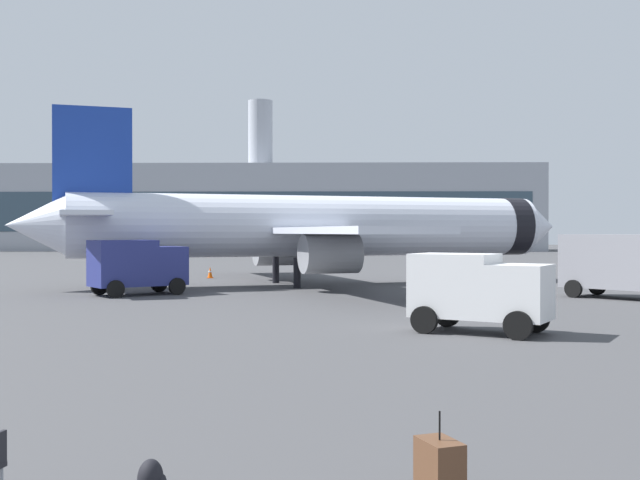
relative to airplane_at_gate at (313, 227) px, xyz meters
name	(u,v)px	position (x,y,z in m)	size (l,w,h in m)	color
airplane_at_gate	(313,227)	(0.00, 0.00, 0.00)	(34.72, 31.76, 10.50)	silver
service_truck	(137,265)	(-9.03, -8.06, -2.05)	(5.16, 4.64, 2.90)	navy
fuel_truck	(624,263)	(15.74, -9.80, -1.88)	(5.91, 5.97, 3.20)	gray
cargo_van	(478,289)	(6.11, -23.07, -2.21)	(4.82, 3.95, 2.60)	white
safety_cone_near	(210,272)	(-7.61, 6.95, -3.25)	(0.44, 0.44, 0.83)	#F2590C
safety_cone_mid	(433,277)	(7.79, 2.34, -3.31)	(0.44, 0.44, 0.70)	#F2590C
rolling_suitcase	(440,468)	(2.71, -39.00, -3.27)	(0.61, 0.74, 1.10)	brown
traveller_backpack	(152,479)	(-0.87, -38.99, -3.42)	(0.36, 0.40, 0.48)	black
terminal_building	(237,208)	(-16.51, 91.56, 3.98)	(107.57, 18.11, 27.07)	#9EA3AD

